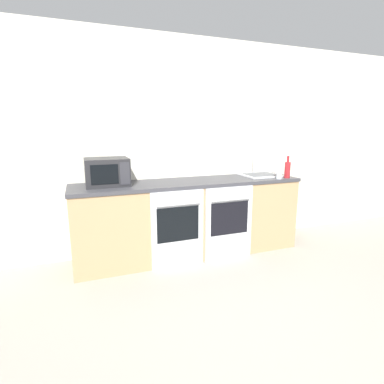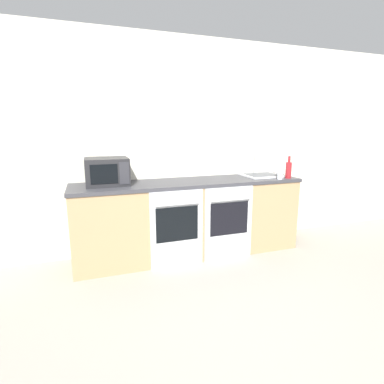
{
  "view_description": "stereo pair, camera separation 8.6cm",
  "coord_description": "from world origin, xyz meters",
  "views": [
    {
      "loc": [
        -1.2,
        -1.46,
        1.52
      ],
      "look_at": [
        0.03,
        1.81,
        0.77
      ],
      "focal_mm": 28.0,
      "sensor_mm": 36.0,
      "label": 1
    },
    {
      "loc": [
        -1.12,
        -1.49,
        1.52
      ],
      "look_at": [
        0.03,
        1.81,
        0.77
      ],
      "focal_mm": 28.0,
      "sensor_mm": 36.0,
      "label": 2
    }
  ],
  "objects": [
    {
      "name": "bottle_red",
      "position": [
        1.22,
        1.6,
        1.02
      ],
      "size": [
        0.07,
        0.07,
        0.28
      ],
      "color": "maroon",
      "rests_on": "counter_back"
    },
    {
      "name": "oven_right",
      "position": [
        0.37,
        1.5,
        0.44
      ],
      "size": [
        0.59,
        0.06,
        0.87
      ],
      "color": "silver",
      "rests_on": "ground_plane"
    },
    {
      "name": "wall_back",
      "position": [
        0.0,
        2.14,
        1.3
      ],
      "size": [
        10.0,
        0.06,
        2.6
      ],
      "color": "silver",
      "rests_on": "ground_plane"
    },
    {
      "name": "microwave",
      "position": [
        -0.93,
        1.87,
        1.06
      ],
      "size": [
        0.46,
        0.4,
        0.3
      ],
      "color": "#232326",
      "rests_on": "counter_back"
    },
    {
      "name": "oven_left",
      "position": [
        -0.26,
        1.5,
        0.44
      ],
      "size": [
        0.59,
        0.06,
        0.87
      ],
      "color": "silver",
      "rests_on": "ground_plane"
    },
    {
      "name": "counter_back",
      "position": [
        0.0,
        1.81,
        0.46
      ],
      "size": [
        2.72,
        0.62,
        0.91
      ],
      "color": "tan",
      "rests_on": "ground_plane"
    },
    {
      "name": "bottle_clear",
      "position": [
        1.08,
        1.57,
        1.01
      ],
      "size": [
        0.07,
        0.07,
        0.25
      ],
      "color": "silver",
      "rests_on": "counter_back"
    },
    {
      "name": "sink",
      "position": [
        1.02,
        1.88,
        0.93
      ],
      "size": [
        0.48,
        0.44,
        0.3
      ],
      "color": "silver",
      "rests_on": "counter_back"
    },
    {
      "name": "ground_plane",
      "position": [
        0.0,
        0.0,
        0.0
      ],
      "size": [
        16.0,
        16.0,
        0.0
      ],
      "primitive_type": "plane",
      "color": "gray"
    }
  ]
}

